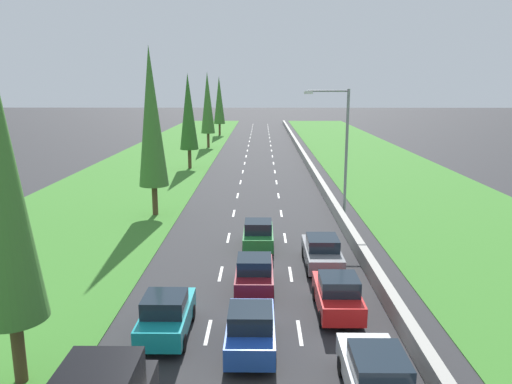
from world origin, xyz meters
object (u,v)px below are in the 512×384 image
Objects in this scene: poplar_tree_third at (188,112)px; grey_sedan_right_lane at (322,252)px; silver_sedan_right_lane at (377,378)px; street_light_mast at (342,143)px; poplar_tree_fourth at (208,103)px; maroon_hatchback_centre_lane at (254,274)px; blue_hatchback_centre_lane at (251,329)px; green_hatchback_centre_lane at (258,235)px; poplar_tree_fifth at (219,100)px; teal_hatchback_left_lane at (166,315)px; poplar_tree_second at (151,118)px; poplar_tree_nearest at (0,178)px; red_hatchback_right_lane at (338,295)px.

grey_sedan_right_lane is at bearing -70.06° from poplar_tree_third.
street_light_mast reaches higher than silver_sedan_right_lane.
silver_sedan_right_lane is at bearing -88.58° from grey_sedan_right_lane.
poplar_tree_fourth reaches higher than street_light_mast.
maroon_hatchback_centre_lane is at bearing -77.16° from poplar_tree_third.
blue_hatchback_centre_lane and maroon_hatchback_centre_lane have the same top height.
poplar_tree_fifth is (-7.68, 66.09, 5.67)m from green_hatchback_centre_lane.
silver_sedan_right_lane is 1.00× the size of grey_sedan_right_lane.
poplar_tree_fourth is 1.25× the size of street_light_mast.
poplar_tree_fifth is at bearing 93.23° from teal_hatchback_left_lane.
poplar_tree_third is (-7.93, 28.16, 5.50)m from green_hatchback_centre_lane.
teal_hatchback_left_lane is at bearing -108.27° from green_hatchback_centre_lane.
poplar_tree_fifth is (-4.31, 76.30, 5.67)m from teal_hatchback_left_lane.
poplar_tree_second reaches higher than street_light_mast.
grey_sedan_right_lane is at bearing -103.47° from street_light_mast.
poplar_tree_nearest is 1.05× the size of poplar_tree_third.
poplar_tree_fourth is at bearing 101.32° from red_hatchback_right_lane.
silver_sedan_right_lane is at bearing -37.43° from blue_hatchback_centre_lane.
poplar_tree_second is at bearing -89.85° from poplar_tree_fifth.
poplar_tree_second is at bearing -89.53° from poplar_tree_fourth.
maroon_hatchback_centre_lane is at bearing -113.45° from street_light_mast.
street_light_mast is at bearing -76.92° from poplar_tree_fifth.
silver_sedan_right_lane is 14.62m from green_hatchback_centre_lane.
grey_sedan_right_lane is 11.82m from street_light_mast.
maroon_hatchback_centre_lane and green_hatchback_centre_lane have the same top height.
poplar_tree_fifth reaches higher than blue_hatchback_centre_lane.
poplar_tree_nearest is at bearing -155.26° from red_hatchback_right_lane.
poplar_tree_fourth is (-11.16, 55.73, 5.82)m from red_hatchback_right_lane.
poplar_tree_nearest reaches higher than poplar_tree_fifth.
silver_sedan_right_lane is at bearing -79.47° from poplar_tree_fourth.
poplar_tree_fifth is at bearing 89.46° from poplar_tree_fourth.
green_hatchback_centre_lane is 29.77m from poplar_tree_third.
blue_hatchback_centre_lane is 0.35× the size of poplar_tree_fourth.
poplar_tree_fifth is at bearing 90.15° from poplar_tree_second.
poplar_tree_fifth is at bearing 89.61° from poplar_tree_third.
green_hatchback_centre_lane is 0.33× the size of poplar_tree_second.
poplar_tree_second reaches higher than poplar_tree_fifth.
poplar_tree_nearest is (-11.04, 0.93, 5.78)m from silver_sedan_right_lane.
silver_sedan_right_lane is at bearing -65.32° from maroon_hatchback_centre_lane.
green_hatchback_centre_lane is (3.37, 10.20, 0.00)m from teal_hatchback_left_lane.
street_light_mast is at bearing 80.96° from red_hatchback_right_lane.
poplar_tree_second is (-7.52, 7.52, 6.19)m from green_hatchback_centre_lane.
poplar_tree_nearest reaches higher than teal_hatchback_left_lane.
teal_hatchback_left_lane is (-6.97, 3.96, 0.02)m from silver_sedan_right_lane.
poplar_tree_second is at bearing 111.31° from blue_hatchback_centre_lane.
silver_sedan_right_lane is 81.25m from poplar_tree_fifth.
green_hatchback_centre_lane is (-3.60, 14.17, 0.02)m from silver_sedan_right_lane.
red_hatchback_right_lane and maroon_hatchback_centre_lane have the same top height.
grey_sedan_right_lane is 0.41× the size of poplar_tree_fifth.
street_light_mast reaches higher than red_hatchback_right_lane.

